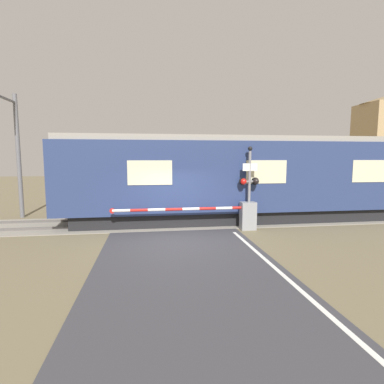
{
  "coord_description": "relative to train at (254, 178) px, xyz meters",
  "views": [
    {
      "loc": [
        -0.98,
        -10.04,
        2.91
      ],
      "look_at": [
        0.75,
        2.04,
        1.5
      ],
      "focal_mm": 28.0,
      "sensor_mm": 36.0,
      "label": 1
    }
  ],
  "objects": [
    {
      "name": "ground_plane",
      "position": [
        -3.82,
        -3.17,
        -1.96
      ],
      "size": [
        80.0,
        80.0,
        0.0
      ],
      "primitive_type": "plane",
      "color": "#6B6047"
    },
    {
      "name": "track_bed",
      "position": [
        -3.82,
        0.0,
        -1.94
      ],
      "size": [
        36.0,
        3.2,
        0.13
      ],
      "color": "gray",
      "rests_on": "ground_plane"
    },
    {
      "name": "train",
      "position": [
        0.0,
        0.0,
        0.0
      ],
      "size": [
        17.35,
        2.8,
        3.83
      ],
      "color": "black",
      "rests_on": "ground_plane"
    },
    {
      "name": "crossing_barrier",
      "position": [
        -1.35,
        -1.72,
        -1.34
      ],
      "size": [
        5.75,
        0.44,
        1.12
      ],
      "color": "gray",
      "rests_on": "ground_plane"
    },
    {
      "name": "signal_post",
      "position": [
        -0.82,
        -1.69,
        -0.05
      ],
      "size": [
        0.82,
        0.26,
        3.35
      ],
      "color": "gray",
      "rests_on": "ground_plane"
    },
    {
      "name": "catenary_pole",
      "position": [
        -10.97,
        2.15,
        1.12
      ],
      "size": [
        0.2,
        1.9,
        5.87
      ],
      "color": "slate",
      "rests_on": "ground_plane"
    },
    {
      "name": "distant_building",
      "position": [
        22.08,
        18.85,
        3.07
      ],
      "size": [
        4.99,
        4.99,
        9.91
      ],
      "color": "tan",
      "rests_on": "ground_plane"
    }
  ]
}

